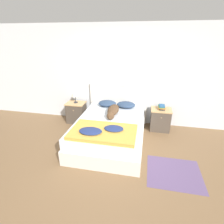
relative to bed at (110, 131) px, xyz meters
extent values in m
plane|color=brown|center=(0.10, -1.01, -0.27)|extent=(16.00, 16.00, 0.00)
cube|color=silver|center=(0.10, 1.12, 1.01)|extent=(9.00, 0.06, 2.55)
cube|color=silver|center=(0.00, 0.00, -0.11)|extent=(1.49, 2.06, 0.30)
cube|color=silver|center=(0.00, 0.00, 0.16)|extent=(1.43, 2.00, 0.24)
cube|color=silver|center=(0.00, 1.05, 0.26)|extent=(1.57, 0.04, 1.04)
cylinder|color=silver|center=(0.00, 1.05, 0.78)|extent=(1.57, 0.06, 0.06)
cube|color=#4C4238|center=(-1.14, 0.80, 0.00)|extent=(0.48, 0.38, 0.54)
cube|color=tan|center=(-1.14, 0.80, 0.29)|extent=(0.50, 0.41, 0.03)
sphere|color=tan|center=(-1.14, 0.60, 0.16)|extent=(0.02, 0.02, 0.02)
cube|color=#4C4238|center=(1.14, 0.80, 0.00)|extent=(0.48, 0.38, 0.54)
cube|color=tan|center=(1.14, 0.80, 0.29)|extent=(0.50, 0.41, 0.03)
sphere|color=tan|center=(1.14, 0.60, 0.16)|extent=(0.02, 0.02, 0.02)
ellipsoid|color=navy|center=(-0.25, 0.80, 0.35)|extent=(0.47, 0.36, 0.15)
ellipsoid|color=navy|center=(0.25, 0.80, 0.35)|extent=(0.47, 0.36, 0.15)
cube|color=gold|center=(0.00, -0.60, 0.31)|extent=(1.23, 0.75, 0.07)
ellipsoid|color=navy|center=(-0.22, -0.72, 0.37)|extent=(0.43, 0.30, 0.06)
ellipsoid|color=navy|center=(0.18, -0.53, 0.36)|extent=(0.37, 0.26, 0.05)
ellipsoid|color=brown|center=(0.00, 0.35, 0.37)|extent=(0.26, 0.57, 0.19)
sphere|color=brown|center=(0.00, 0.03, 0.36)|extent=(0.17, 0.17, 0.17)
ellipsoid|color=brown|center=(0.00, -0.04, 0.34)|extent=(0.08, 0.09, 0.07)
cone|color=brown|center=(-0.05, 0.04, 0.42)|extent=(0.05, 0.05, 0.06)
cone|color=brown|center=(0.05, 0.04, 0.42)|extent=(0.05, 0.05, 0.06)
ellipsoid|color=brown|center=(0.04, 0.60, 0.32)|extent=(0.17, 0.25, 0.07)
cube|color=#232328|center=(1.14, 0.81, 0.32)|extent=(0.15, 0.23, 0.03)
cube|color=orange|center=(1.14, 0.81, 0.35)|extent=(0.17, 0.20, 0.03)
cube|color=#337547|center=(1.13, 0.81, 0.37)|extent=(0.16, 0.23, 0.02)
cube|color=#285689|center=(1.14, 0.81, 0.39)|extent=(0.13, 0.21, 0.02)
cylinder|color=#2D2D33|center=(-1.14, 0.81, 0.31)|extent=(0.11, 0.11, 0.02)
cylinder|color=#2D2D33|center=(-1.14, 0.81, 0.41)|extent=(0.02, 0.02, 0.17)
cone|color=beige|center=(-1.14, 0.81, 0.56)|extent=(0.18, 0.18, 0.14)
cube|color=#604C75|center=(1.33, -0.80, -0.26)|extent=(0.94, 0.84, 0.00)
camera|label=1|loc=(0.74, -3.38, 1.96)|focal=28.00mm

